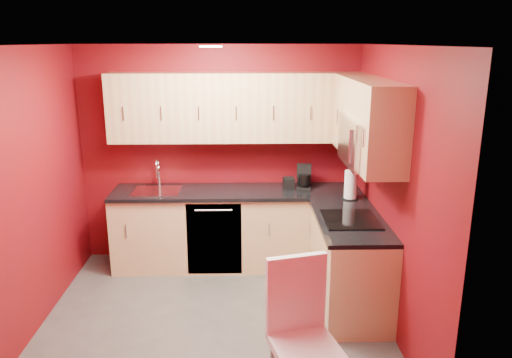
{
  "coord_description": "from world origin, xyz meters",
  "views": [
    {
      "loc": [
        0.29,
        -4.18,
        2.54
      ],
      "look_at": [
        0.4,
        0.55,
        1.22
      ],
      "focal_mm": 35.0,
      "sensor_mm": 36.0,
      "label": 1
    }
  ],
  "objects_px": {
    "microwave": "(367,141)",
    "paper_towel": "(351,185)",
    "sink": "(157,187)",
    "dining_chair": "(305,340)",
    "napkin_holder": "(289,183)",
    "coffee_maker": "(304,177)"
  },
  "relations": [
    {
      "from": "sink",
      "to": "dining_chair",
      "type": "xyz_separation_m",
      "value": [
        1.4,
        -2.39,
        -0.4
      ]
    },
    {
      "from": "sink",
      "to": "dining_chair",
      "type": "bearing_deg",
      "value": -59.6
    },
    {
      "from": "napkin_holder",
      "to": "microwave",
      "type": "bearing_deg",
      "value": -60.02
    },
    {
      "from": "coffee_maker",
      "to": "napkin_holder",
      "type": "bearing_deg",
      "value": -174.83
    },
    {
      "from": "coffee_maker",
      "to": "paper_towel",
      "type": "height_order",
      "value": "paper_towel"
    },
    {
      "from": "coffee_maker",
      "to": "sink",
      "type": "bearing_deg",
      "value": -170.03
    },
    {
      "from": "paper_towel",
      "to": "dining_chair",
      "type": "height_order",
      "value": "paper_towel"
    },
    {
      "from": "napkin_holder",
      "to": "paper_towel",
      "type": "bearing_deg",
      "value": -32.8
    },
    {
      "from": "napkin_holder",
      "to": "dining_chair",
      "type": "xyz_separation_m",
      "value": [
        -0.09,
        -2.43,
        -0.43
      ]
    },
    {
      "from": "sink",
      "to": "dining_chair",
      "type": "distance_m",
      "value": 2.8
    },
    {
      "from": "coffee_maker",
      "to": "napkin_holder",
      "type": "height_order",
      "value": "coffee_maker"
    },
    {
      "from": "sink",
      "to": "coffee_maker",
      "type": "bearing_deg",
      "value": 1.22
    },
    {
      "from": "microwave",
      "to": "coffee_maker",
      "type": "relative_size",
      "value": 2.8
    },
    {
      "from": "microwave",
      "to": "paper_towel",
      "type": "bearing_deg",
      "value": 88.8
    },
    {
      "from": "microwave",
      "to": "coffee_maker",
      "type": "bearing_deg",
      "value": 112.82
    },
    {
      "from": "microwave",
      "to": "napkin_holder",
      "type": "height_order",
      "value": "microwave"
    },
    {
      "from": "microwave",
      "to": "sink",
      "type": "bearing_deg",
      "value": 154.4
    },
    {
      "from": "microwave",
      "to": "paper_towel",
      "type": "distance_m",
      "value": 0.88
    },
    {
      "from": "sink",
      "to": "napkin_holder",
      "type": "distance_m",
      "value": 1.49
    },
    {
      "from": "sink",
      "to": "paper_towel",
      "type": "xyz_separation_m",
      "value": [
        2.11,
        -0.35,
        0.12
      ]
    },
    {
      "from": "sink",
      "to": "dining_chair",
      "type": "relative_size",
      "value": 0.48
    },
    {
      "from": "sink",
      "to": "coffee_maker",
      "type": "relative_size",
      "value": 1.92
    }
  ]
}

